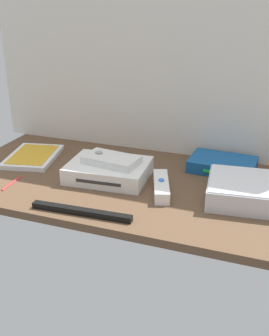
# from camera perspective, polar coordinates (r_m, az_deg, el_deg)

# --- Properties ---
(ground_plane) EXTENTS (1.00, 0.48, 0.02)m
(ground_plane) POSITION_cam_1_polar(r_m,az_deg,el_deg) (1.09, 0.00, -2.42)
(ground_plane) COLOR brown
(ground_plane) RESTS_ON ground
(back_wall) EXTENTS (1.10, 0.01, 0.64)m
(back_wall) POSITION_cam_1_polar(r_m,az_deg,el_deg) (1.22, 4.15, 16.59)
(back_wall) COLOR silver
(back_wall) RESTS_ON ground
(game_console) EXTENTS (0.22, 0.18, 0.04)m
(game_console) POSITION_cam_1_polar(r_m,az_deg,el_deg) (1.10, -3.56, -0.28)
(game_console) COLOR white
(game_console) RESTS_ON ground_plane
(mini_computer) EXTENTS (0.19, 0.19, 0.05)m
(mini_computer) POSITION_cam_1_polar(r_m,az_deg,el_deg) (1.01, 14.99, -3.02)
(mini_computer) COLOR silver
(mini_computer) RESTS_ON ground_plane
(game_case) EXTENTS (0.17, 0.21, 0.02)m
(game_case) POSITION_cam_1_polar(r_m,az_deg,el_deg) (1.27, -13.96, 1.56)
(game_case) COLOR white
(game_case) RESTS_ON ground_plane
(network_router) EXTENTS (0.19, 0.13, 0.03)m
(network_router) POSITION_cam_1_polar(r_m,az_deg,el_deg) (1.17, 12.19, 0.48)
(network_router) COLOR #145193
(network_router) RESTS_ON ground_plane
(remote_wand) EXTENTS (0.08, 0.15, 0.03)m
(remote_wand) POSITION_cam_1_polar(r_m,az_deg,el_deg) (1.03, 3.74, -2.55)
(remote_wand) COLOR white
(remote_wand) RESTS_ON ground_plane
(remote_classic_pad) EXTENTS (0.15, 0.10, 0.02)m
(remote_classic_pad) POSITION_cam_1_polar(r_m,az_deg,el_deg) (1.09, -3.18, 1.22)
(remote_classic_pad) COLOR white
(remote_classic_pad) RESTS_ON game_console
(sensor_bar) EXTENTS (0.24, 0.03, 0.01)m
(sensor_bar) POSITION_cam_1_polar(r_m,az_deg,el_deg) (0.93, -7.43, -6.04)
(sensor_bar) COLOR black
(sensor_bar) RESTS_ON ground_plane
(stylus_pen) EXTENTS (0.01, 0.09, 0.01)m
(stylus_pen) POSITION_cam_1_polar(r_m,az_deg,el_deg) (1.12, -16.77, -1.92)
(stylus_pen) COLOR red
(stylus_pen) RESTS_ON ground_plane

